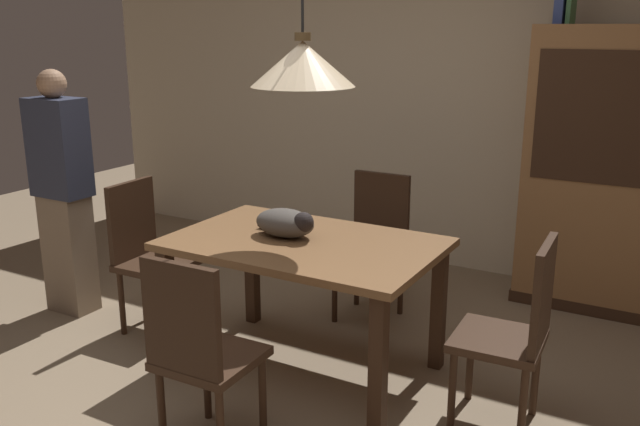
# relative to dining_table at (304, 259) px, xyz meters

# --- Properties ---
(ground) EXTENTS (10.00, 10.00, 0.00)m
(ground) POSITION_rel_dining_table_xyz_m (-0.03, -0.57, -0.65)
(ground) COLOR #847056
(back_wall) EXTENTS (6.40, 0.10, 2.90)m
(back_wall) POSITION_rel_dining_table_xyz_m (-0.03, 2.08, 0.80)
(back_wall) COLOR beige
(back_wall) RESTS_ON ground
(dining_table) EXTENTS (1.40, 0.90, 0.75)m
(dining_table) POSITION_rel_dining_table_xyz_m (0.00, 0.00, 0.00)
(dining_table) COLOR brown
(dining_table) RESTS_ON ground
(chair_left_side) EXTENTS (0.41, 0.41, 0.93)m
(chair_left_side) POSITION_rel_dining_table_xyz_m (-1.13, -0.00, -0.14)
(chair_left_side) COLOR #382316
(chair_left_side) RESTS_ON ground
(chair_near_front) EXTENTS (0.41, 0.41, 0.93)m
(chair_near_front) POSITION_rel_dining_table_xyz_m (0.00, -0.88, -0.14)
(chair_near_front) COLOR #382316
(chair_near_front) RESTS_ON ground
(chair_far_back) EXTENTS (0.40, 0.40, 0.93)m
(chair_far_back) POSITION_rel_dining_table_xyz_m (-0.00, 0.88, -0.14)
(chair_far_back) COLOR #382316
(chair_far_back) RESTS_ON ground
(chair_right_side) EXTENTS (0.42, 0.42, 0.93)m
(chair_right_side) POSITION_rel_dining_table_xyz_m (1.13, 0.00, -0.14)
(chair_right_side) COLOR #382316
(chair_right_side) RESTS_ON ground
(cat_sleeping) EXTENTS (0.39, 0.22, 0.16)m
(cat_sleeping) POSITION_rel_dining_table_xyz_m (-0.12, 0.01, 0.18)
(cat_sleeping) COLOR #4C4742
(cat_sleeping) RESTS_ON dining_table
(pendant_lamp) EXTENTS (0.52, 0.52, 1.30)m
(pendant_lamp) POSITION_rel_dining_table_xyz_m (-0.00, 0.00, 1.01)
(pendant_lamp) COLOR beige
(hutch_bookcase) EXTENTS (1.12, 0.45, 1.85)m
(hutch_bookcase) POSITION_rel_dining_table_xyz_m (1.29, 1.75, 0.24)
(hutch_bookcase) COLOR olive
(hutch_bookcase) RESTS_ON ground
(book_blue_wide) EXTENTS (0.06, 0.24, 0.24)m
(book_blue_wide) POSITION_rel_dining_table_xyz_m (0.87, 1.75, 1.32)
(book_blue_wide) COLOR #384C93
(book_blue_wide) RESTS_ON hutch_bookcase
(book_green_slim) EXTENTS (0.03, 0.20, 0.26)m
(book_green_slim) POSITION_rel_dining_table_xyz_m (0.92, 1.75, 1.33)
(book_green_slim) COLOR #427A4C
(book_green_slim) RESTS_ON hutch_bookcase
(person_standing) EXTENTS (0.36, 0.22, 1.59)m
(person_standing) POSITION_rel_dining_table_xyz_m (-1.78, -0.05, 0.15)
(person_standing) COLOR #84705B
(person_standing) RESTS_ON ground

